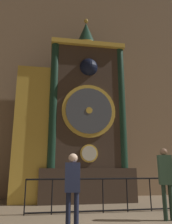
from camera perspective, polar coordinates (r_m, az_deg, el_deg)
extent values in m
cube|color=#997A5B|center=(12.09, -1.57, 16.22)|extent=(24.00, 0.30, 14.83)
cube|color=#423328|center=(9.25, 0.00, -18.34)|extent=(3.71, 1.61, 1.27)
cube|color=#423328|center=(9.58, 0.00, 1.75)|extent=(2.97, 1.40, 5.33)
cube|color=gold|center=(10.47, 0.10, 15.56)|extent=(3.20, 1.54, 0.20)
cylinder|color=gold|center=(8.51, 0.80, -10.76)|extent=(0.69, 0.05, 0.69)
cylinder|color=silver|center=(8.49, 0.84, -10.75)|extent=(0.57, 0.03, 0.57)
cylinder|color=gold|center=(8.77, 0.77, 0.33)|extent=(2.18, 0.07, 2.18)
cylinder|color=#4C515B|center=(8.73, 0.82, 0.41)|extent=(1.88, 0.04, 1.88)
cylinder|color=gold|center=(8.71, 0.84, 0.44)|extent=(0.26, 0.03, 0.26)
cube|color=black|center=(9.89, 0.20, 10.43)|extent=(0.98, 0.42, 0.98)
sphere|color=black|center=(9.52, 0.62, 11.47)|extent=(0.79, 0.79, 0.79)
cylinder|color=#193828|center=(8.89, -8.43, 3.15)|extent=(0.34, 0.34, 5.33)
cylinder|color=#193828|center=(9.35, 9.20, 2.33)|extent=(0.34, 0.34, 5.33)
cylinder|color=gold|center=(10.69, 0.00, 16.45)|extent=(0.96, 0.96, 0.30)
cone|color=#1C3D2C|center=(11.08, 0.00, 19.73)|extent=(0.91, 0.91, 1.17)
sphere|color=gold|center=(11.48, 0.00, 22.66)|extent=(0.20, 0.20, 0.20)
cube|color=#4C3828|center=(9.27, -13.67, -5.33)|extent=(1.34, 1.19, 5.33)
cube|color=gold|center=(8.67, -13.96, -4.74)|extent=(1.41, 0.06, 5.33)
cylinder|color=black|center=(6.88, -15.65, -20.56)|extent=(0.04, 0.04, 0.99)
cylinder|color=black|center=(6.85, -8.89, -20.92)|extent=(0.04, 0.04, 0.99)
cylinder|color=black|center=(6.91, -2.13, -21.01)|extent=(0.04, 0.04, 0.99)
cylinder|color=black|center=(7.04, 4.45, -20.84)|extent=(0.04, 0.04, 0.99)
cylinder|color=black|center=(7.26, 10.69, -20.45)|extent=(0.04, 0.04, 0.99)
cylinder|color=black|center=(7.54, 16.47, -19.89)|extent=(0.04, 0.04, 0.99)
cylinder|color=black|center=(7.00, 4.37, -17.00)|extent=(4.56, 0.05, 0.05)
cylinder|color=black|center=(7.11, 4.52, -24.31)|extent=(4.56, 0.04, 0.04)
cylinder|color=#1B213A|center=(5.27, -4.68, -24.36)|extent=(0.11, 0.11, 0.78)
cylinder|color=#1B213A|center=(5.28, -2.54, -24.35)|extent=(0.11, 0.11, 0.78)
cube|color=navy|center=(5.19, -3.49, -16.61)|extent=(0.37, 0.27, 0.65)
sphere|color=beige|center=(5.19, -3.42, -11.96)|extent=(0.22, 0.22, 0.22)
cylinder|color=#213427|center=(6.41, 19.86, -21.33)|extent=(0.11, 0.11, 0.87)
cylinder|color=#213427|center=(6.50, 21.35, -21.11)|extent=(0.11, 0.11, 0.87)
cube|color=#385642|center=(6.39, 19.97, -13.98)|extent=(0.38, 0.30, 0.77)
sphere|color=#8C664C|center=(6.40, 19.62, -9.79)|extent=(0.19, 0.19, 0.19)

